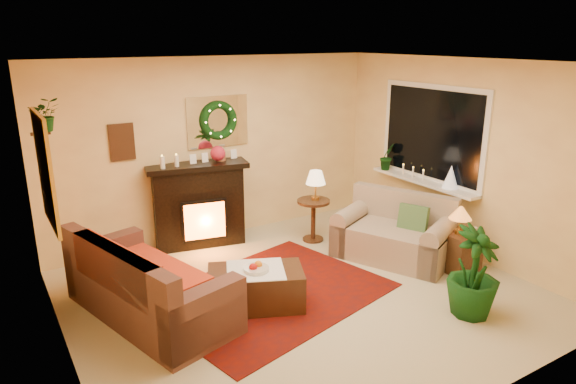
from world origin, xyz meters
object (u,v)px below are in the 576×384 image
sofa (149,278)px  fireplace (199,208)px  end_table_square (460,251)px  side_table_round (313,219)px  loveseat (394,228)px  coffee_table (256,289)px

sofa → fireplace: fireplace is taller
end_table_square → side_table_round: bearing=119.0°
loveseat → fireplace: bearing=113.4°
side_table_round → sofa: bearing=-162.9°
fireplace → sofa: bearing=-115.9°
sofa → side_table_round: (2.64, 0.81, -0.10)m
loveseat → end_table_square: bearing=-83.4°
side_table_round → loveseat: bearing=-62.8°
loveseat → side_table_round: size_ratio=2.40×
end_table_square → coffee_table: end_table_square is taller
sofa → side_table_round: bearing=1.9°
side_table_round → coffee_table: bearing=-142.3°
side_table_round → coffee_table: 2.04m
sofa → fireplace: 1.95m
fireplace → coffee_table: size_ratio=1.19×
sofa → end_table_square: 3.77m
fireplace → end_table_square: fireplace is taller
fireplace → loveseat: fireplace is taller
end_table_square → coffee_table: 2.67m
coffee_table → fireplace: bearing=109.7°
sofa → fireplace: size_ratio=1.67×
side_table_round → fireplace: bearing=153.6°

